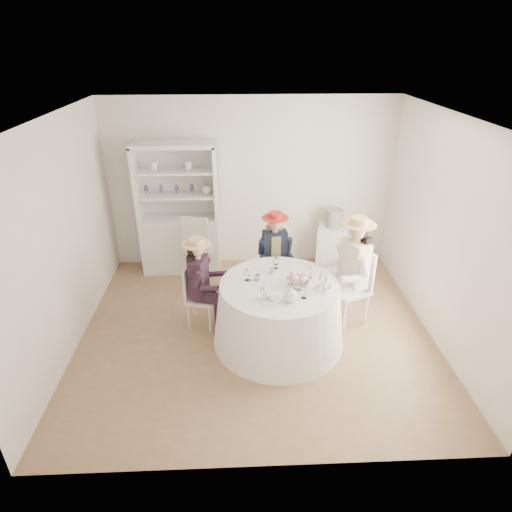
{
  "coord_description": "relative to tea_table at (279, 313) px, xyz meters",
  "views": [
    {
      "loc": [
        -0.21,
        -4.55,
        3.45
      ],
      "look_at": [
        0.0,
        0.1,
        1.05
      ],
      "focal_mm": 30.0,
      "sensor_mm": 36.0,
      "label": 1
    }
  ],
  "objects": [
    {
      "name": "guest_right",
      "position": [
        0.97,
        0.38,
        0.44
      ],
      "size": [
        0.63,
        0.57,
        1.5
      ],
      "rotation": [
        0.0,
        0.0,
        -1.16
      ],
      "color": "silver",
      "rests_on": "ground"
    },
    {
      "name": "tea_table",
      "position": [
        0.0,
        0.0,
        0.0
      ],
      "size": [
        1.63,
        1.63,
        0.82
      ],
      "rotation": [
        0.0,
        0.0,
        0.07
      ],
      "color": "white",
      "rests_on": "ground"
    },
    {
      "name": "hatbox",
      "position": [
        1.05,
        1.93,
        0.45
      ],
      "size": [
        0.33,
        0.33,
        0.28
      ],
      "primitive_type": "cylinder",
      "rotation": [
        0.0,
        0.0,
        0.23
      ],
      "color": "black",
      "rests_on": "side_table"
    },
    {
      "name": "wall_right",
      "position": [
        1.98,
        0.2,
        0.94
      ],
      "size": [
        0.0,
        4.5,
        4.5
      ],
      "primitive_type": "plane",
      "rotation": [
        1.57,
        0.0,
        -1.57
      ],
      "color": "silver",
      "rests_on": "ground"
    },
    {
      "name": "teacup_a",
      "position": [
        -0.26,
        0.11,
        0.44
      ],
      "size": [
        0.09,
        0.09,
        0.06
      ],
      "primitive_type": "imported",
      "rotation": [
        0.0,
        0.0,
        0.2
      ],
      "color": "white",
      "rests_on": "tea_table"
    },
    {
      "name": "stemware_set",
      "position": [
        0.0,
        -0.0,
        0.49
      ],
      "size": [
        0.83,
        0.8,
        0.15
      ],
      "color": "white",
      "rests_on": "tea_table"
    },
    {
      "name": "cupcake_stand",
      "position": [
        0.51,
        -0.14,
        0.49
      ],
      "size": [
        0.21,
        0.21,
        0.2
      ],
      "rotation": [
        0.0,
        0.0,
        -0.34
      ],
      "color": "white",
      "rests_on": "tea_table"
    },
    {
      "name": "flower_bowl",
      "position": [
        0.22,
        -0.08,
        0.44
      ],
      "size": [
        0.29,
        0.29,
        0.06
      ],
      "primitive_type": "imported",
      "rotation": [
        0.0,
        0.0,
        -0.42
      ],
      "color": "white",
      "rests_on": "tea_table"
    },
    {
      "name": "wall_front",
      "position": [
        -0.27,
        -1.8,
        0.94
      ],
      "size": [
        4.5,
        0.0,
        4.5
      ],
      "primitive_type": "plane",
      "rotation": [
        -1.57,
        0.0,
        0.0
      ],
      "color": "silver",
      "rests_on": "ground"
    },
    {
      "name": "guest_mid",
      "position": [
        0.03,
        1.04,
        0.34
      ],
      "size": [
        0.49,
        0.5,
        1.31
      ],
      "rotation": [
        0.0,
        0.0,
        0.11
      ],
      "color": "silver",
      "rests_on": "ground"
    },
    {
      "name": "side_table",
      "position": [
        1.05,
        1.93,
        -0.05
      ],
      "size": [
        0.57,
        0.57,
        0.72
      ],
      "primitive_type": "cube",
      "rotation": [
        0.0,
        0.0,
        -0.26
      ],
      "color": "silver",
      "rests_on": "ground"
    },
    {
      "name": "teacup_c",
      "position": [
        0.3,
        0.08,
        0.44
      ],
      "size": [
        0.1,
        0.1,
        0.06
      ],
      "primitive_type": "imported",
      "rotation": [
        0.0,
        0.0,
        -0.4
      ],
      "color": "white",
      "rests_on": "tea_table"
    },
    {
      "name": "spare_chair",
      "position": [
        -1.1,
        1.66,
        0.17
      ],
      "size": [
        0.54,
        0.54,
        1.07
      ],
      "rotation": [
        0.0,
        0.0,
        2.89
      ],
      "color": "silver",
      "rests_on": "ground"
    },
    {
      "name": "hutch",
      "position": [
        -1.4,
        1.97,
        0.33
      ],
      "size": [
        1.26,
        0.54,
        2.08
      ],
      "rotation": [
        0.0,
        0.0,
        -0.07
      ],
      "color": "silver",
      "rests_on": "ground"
    },
    {
      "name": "sandwich_plate",
      "position": [
        -0.15,
        -0.32,
        0.43
      ],
      "size": [
        0.27,
        0.27,
        0.06
      ],
      "rotation": [
        0.0,
        0.0,
        0.4
      ],
      "color": "white",
      "rests_on": "tea_table"
    },
    {
      "name": "ceiling",
      "position": [
        -0.27,
        0.2,
        2.29
      ],
      "size": [
        4.5,
        4.5,
        0.0
      ],
      "primitive_type": "plane",
      "rotation": [
        3.14,
        0.0,
        0.0
      ],
      "color": "white",
      "rests_on": "wall_back"
    },
    {
      "name": "ground",
      "position": [
        -0.27,
        0.2,
        -0.41
      ],
      "size": [
        4.5,
        4.5,
        0.0
      ],
      "primitive_type": "plane",
      "color": "#836041",
      "rests_on": "ground"
    },
    {
      "name": "guest_left",
      "position": [
        -0.97,
        0.38,
        0.3
      ],
      "size": [
        0.51,
        0.48,
        1.26
      ],
      "rotation": [
        0.0,
        0.0,
        1.34
      ],
      "color": "silver",
      "rests_on": "ground"
    },
    {
      "name": "flower_arrangement",
      "position": [
        0.21,
        -0.03,
        0.51
      ],
      "size": [
        0.2,
        0.2,
        0.07
      ],
      "rotation": [
        0.0,
        0.0,
        0.4
      ],
      "color": "pink",
      "rests_on": "tea_table"
    },
    {
      "name": "wall_left",
      "position": [
        -2.52,
        0.2,
        0.94
      ],
      "size": [
        0.0,
        4.5,
        4.5
      ],
      "primitive_type": "plane",
      "rotation": [
        1.57,
        0.0,
        1.57
      ],
      "color": "silver",
      "rests_on": "ground"
    },
    {
      "name": "table_teapot",
      "position": [
        0.09,
        -0.37,
        0.48
      ],
      "size": [
        0.22,
        0.16,
        0.17
      ],
      "rotation": [
        0.0,
        0.0,
        -0.0
      ],
      "color": "white",
      "rests_on": "tea_table"
    },
    {
      "name": "teacup_b",
      "position": [
        -0.07,
        0.27,
        0.45
      ],
      "size": [
        0.08,
        0.08,
        0.06
      ],
      "primitive_type": "imported",
      "rotation": [
        0.0,
        0.0,
        0.18
      ],
      "color": "white",
      "rests_on": "tea_table"
    },
    {
      "name": "wall_back",
      "position": [
        -0.27,
        2.2,
        0.94
      ],
      "size": [
        4.5,
        0.0,
        4.5
      ],
      "primitive_type": "plane",
      "rotation": [
        1.57,
        0.0,
        0.0
      ],
      "color": "silver",
      "rests_on": "ground"
    }
  ]
}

